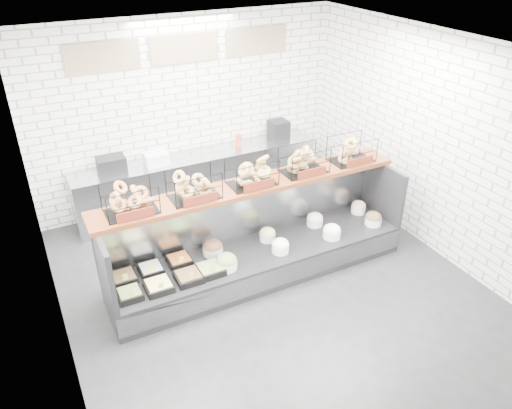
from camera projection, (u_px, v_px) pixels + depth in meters
ground at (270, 286)px, 6.51m from camera, size 5.50×5.50×0.00m
room_shell at (248, 122)px, 5.95m from camera, size 5.02×5.51×3.01m
display_case at (257, 252)px, 6.60m from camera, size 4.00×0.90×1.20m
bagel_shelf at (252, 174)px, 6.22m from camera, size 4.10×0.50×0.40m
prep_counter at (199, 179)px, 8.15m from camera, size 4.00×0.60×1.20m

